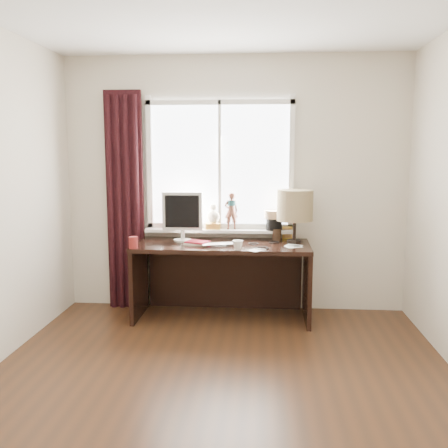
# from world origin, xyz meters

# --- Properties ---
(floor) EXTENTS (3.50, 4.00, 0.00)m
(floor) POSITION_xyz_m (0.00, 0.00, 0.00)
(floor) COLOR #422614
(floor) RESTS_ON ground
(wall_back) EXTENTS (3.50, 0.00, 2.60)m
(wall_back) POSITION_xyz_m (0.00, 2.00, 1.30)
(wall_back) COLOR beige
(wall_back) RESTS_ON ground
(wall_front) EXTENTS (3.50, 0.00, 2.60)m
(wall_front) POSITION_xyz_m (0.00, -2.00, 1.30)
(wall_front) COLOR beige
(wall_front) RESTS_ON ground
(laptop) EXTENTS (0.36, 0.28, 0.02)m
(laptop) POSITION_xyz_m (-0.13, 1.51, 0.76)
(laptop) COLOR silver
(laptop) RESTS_ON desk
(mug) EXTENTS (0.13, 0.13, 0.10)m
(mug) POSITION_xyz_m (0.07, 1.33, 0.80)
(mug) COLOR white
(mug) RESTS_ON desk
(red_cup) EXTENTS (0.08, 0.08, 0.11)m
(red_cup) POSITION_xyz_m (-0.90, 1.34, 0.80)
(red_cup) COLOR maroon
(red_cup) RESTS_ON desk
(window) EXTENTS (1.52, 0.21, 1.40)m
(window) POSITION_xyz_m (-0.14, 1.95, 1.30)
(window) COLOR white
(window) RESTS_ON ground
(curtain) EXTENTS (0.38, 0.09, 2.25)m
(curtain) POSITION_xyz_m (-1.13, 1.91, 1.12)
(curtain) COLOR black
(curtain) RESTS_ON floor
(desk) EXTENTS (1.70, 0.70, 0.75)m
(desk) POSITION_xyz_m (-0.10, 1.73, 0.51)
(desk) COLOR black
(desk) RESTS_ON floor
(monitor) EXTENTS (0.40, 0.18, 0.49)m
(monitor) POSITION_xyz_m (-0.51, 1.75, 1.03)
(monitor) COLOR beige
(monitor) RESTS_ON desk
(notebook_stack) EXTENTS (0.26, 0.22, 0.03)m
(notebook_stack) POSITION_xyz_m (-0.34, 1.57, 0.77)
(notebook_stack) COLOR beige
(notebook_stack) RESTS_ON desk
(brush_holder) EXTENTS (0.09, 0.09, 0.25)m
(brush_holder) POSITION_xyz_m (0.44, 1.84, 0.81)
(brush_holder) COLOR black
(brush_holder) RESTS_ON desk
(icon_frame) EXTENTS (0.10, 0.04, 0.13)m
(icon_frame) POSITION_xyz_m (0.54, 1.93, 0.81)
(icon_frame) COLOR gold
(icon_frame) RESTS_ON desk
(table_lamp) EXTENTS (0.35, 0.35, 0.52)m
(table_lamp) POSITION_xyz_m (0.60, 1.73, 1.11)
(table_lamp) COLOR black
(table_lamp) RESTS_ON desk
(loose_papers) EXTENTS (0.54, 0.42, 0.00)m
(loose_papers) POSITION_xyz_m (0.47, 1.48, 0.75)
(loose_papers) COLOR white
(loose_papers) RESTS_ON desk
(desk_cables) EXTENTS (0.33, 0.45, 0.01)m
(desk_cables) POSITION_xyz_m (0.30, 1.56, 0.75)
(desk_cables) COLOR black
(desk_cables) RESTS_ON desk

